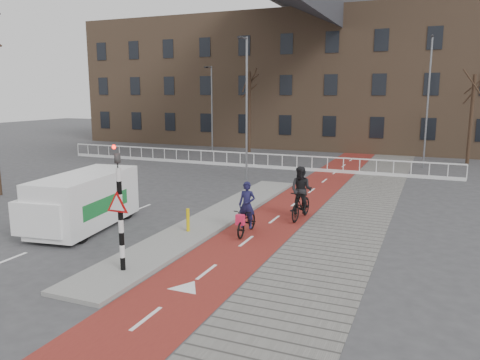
% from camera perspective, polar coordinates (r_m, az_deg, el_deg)
% --- Properties ---
extents(ground, '(120.00, 120.00, 0.00)m').
position_cam_1_polar(ground, '(14.97, -7.55, -8.94)').
color(ground, '#38383A').
rests_on(ground, ground).
extents(bike_lane, '(2.50, 60.00, 0.01)m').
position_cam_1_polar(bike_lane, '(23.40, 8.12, -1.77)').
color(bike_lane, maroon).
rests_on(bike_lane, ground).
extents(sidewalk, '(3.00, 60.00, 0.01)m').
position_cam_1_polar(sidewalk, '(22.88, 14.91, -2.31)').
color(sidewalk, slate).
rests_on(sidewalk, ground).
extents(curb_island, '(1.80, 16.00, 0.12)m').
position_cam_1_polar(curb_island, '(18.64, -3.22, -4.72)').
color(curb_island, gray).
rests_on(curb_island, ground).
extents(traffic_signal, '(0.80, 0.80, 3.68)m').
position_cam_1_polar(traffic_signal, '(13.12, -14.47, -2.93)').
color(traffic_signal, black).
rests_on(traffic_signal, curb_island).
extents(bollard, '(0.12, 0.12, 0.82)m').
position_cam_1_polar(bollard, '(16.76, -6.36, -4.86)').
color(bollard, gold).
rests_on(bollard, curb_island).
extents(cyclist_near, '(0.72, 1.84, 1.90)m').
position_cam_1_polar(cyclist_near, '(16.64, 0.84, -4.51)').
color(cyclist_near, black).
rests_on(cyclist_near, bike_lane).
extents(cyclist_far, '(0.96, 2.03, 2.12)m').
position_cam_1_polar(cyclist_far, '(18.69, 7.46, -2.15)').
color(cyclist_far, black).
rests_on(cyclist_far, bike_lane).
extents(van, '(2.55, 4.96, 2.04)m').
position_cam_1_polar(van, '(18.25, -18.34, -2.31)').
color(van, white).
rests_on(van, ground).
extents(railing, '(28.00, 0.10, 0.99)m').
position_cam_1_polar(railing, '(31.94, 0.02, 2.21)').
color(railing, silver).
rests_on(railing, ground).
extents(townhouse_row, '(46.00, 10.00, 15.90)m').
position_cam_1_polar(townhouse_row, '(45.39, 10.00, 14.05)').
color(townhouse_row, '#7F6047').
rests_on(townhouse_row, ground).
extents(tree_mid, '(0.26, 0.26, 6.56)m').
position_cam_1_polar(tree_mid, '(38.82, 1.14, 8.11)').
color(tree_mid, black).
rests_on(tree_mid, ground).
extents(tree_right, '(0.25, 0.25, 6.21)m').
position_cam_1_polar(tree_right, '(36.72, 26.33, 6.60)').
color(tree_right, black).
rests_on(tree_right, ground).
extents(streetlight_near, '(0.12, 0.12, 7.99)m').
position_cam_1_polar(streetlight_near, '(26.67, 0.82, 8.50)').
color(streetlight_near, slate).
rests_on(streetlight_near, ground).
extents(streetlight_left, '(0.12, 0.12, 7.09)m').
position_cam_1_polar(streetlight_left, '(39.01, -3.44, 8.50)').
color(streetlight_left, slate).
rests_on(streetlight_left, ground).
extents(streetlight_right, '(0.12, 0.12, 8.58)m').
position_cam_1_polar(streetlight_right, '(33.49, 21.91, 8.69)').
color(streetlight_right, slate).
rests_on(streetlight_right, ground).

